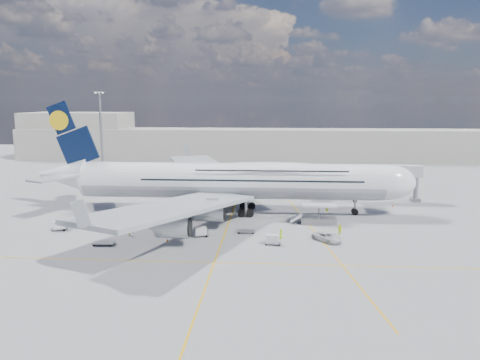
# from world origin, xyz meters

# --- Properties ---
(ground) EXTENTS (300.00, 300.00, 0.00)m
(ground) POSITION_xyz_m (0.00, 0.00, 0.00)
(ground) COLOR gray
(ground) RESTS_ON ground
(taxi_line_main) EXTENTS (0.25, 220.00, 0.01)m
(taxi_line_main) POSITION_xyz_m (0.00, 0.00, 0.01)
(taxi_line_main) COLOR #E2A10B
(taxi_line_main) RESTS_ON ground
(taxi_line_cross) EXTENTS (120.00, 0.25, 0.01)m
(taxi_line_cross) POSITION_xyz_m (0.00, -20.00, 0.01)
(taxi_line_cross) COLOR #E2A10B
(taxi_line_cross) RESTS_ON ground
(taxi_line_diag) EXTENTS (14.16, 99.06, 0.01)m
(taxi_line_diag) POSITION_xyz_m (14.00, 10.00, 0.01)
(taxi_line_diag) COLOR #E2A10B
(taxi_line_diag) RESTS_ON ground
(airliner) EXTENTS (77.26, 79.15, 23.71)m
(airliner) POSITION_xyz_m (0.26, 10.00, 6.87)
(airliner) COLOR white
(airliner) RESTS_ON ground
(jet_bridge) EXTENTS (18.80, 12.10, 8.50)m
(jet_bridge) POSITION_xyz_m (29.81, 20.94, 6.85)
(jet_bridge) COLOR #B7B7BC
(jet_bridge) RESTS_ON ground
(cargo_loader) EXTENTS (8.53, 3.20, 3.67)m
(cargo_loader) POSITION_xyz_m (16.82, 2.89, 1.25)
(cargo_loader) COLOR silver
(cargo_loader) RESTS_ON ground
(light_mast) EXTENTS (3.00, 0.70, 25.50)m
(light_mast) POSITION_xyz_m (-40.00, 45.00, 13.21)
(light_mast) COLOR gray
(light_mast) RESTS_ON ground
(terminal) EXTENTS (180.00, 16.00, 12.00)m
(terminal) POSITION_xyz_m (0.00, 95.00, 6.00)
(terminal) COLOR #B2AD9E
(terminal) RESTS_ON ground
(hangar) EXTENTS (40.00, 22.00, 18.00)m
(hangar) POSITION_xyz_m (-70.00, 100.00, 9.00)
(hangar) COLOR #B2AD9E
(hangar) RESTS_ON ground
(tree_line) EXTENTS (160.00, 6.00, 8.00)m
(tree_line) POSITION_xyz_m (40.00, 140.00, 4.00)
(tree_line) COLOR #193814
(tree_line) RESTS_ON ground
(dolly_row_a) EXTENTS (3.24, 2.53, 1.82)m
(dolly_row_a) POSITION_xyz_m (-19.40, -3.17, 0.98)
(dolly_row_a) COLOR gray
(dolly_row_a) RESTS_ON ground
(dolly_row_b) EXTENTS (3.53, 2.05, 0.50)m
(dolly_row_b) POSITION_xyz_m (-18.77, -13.13, 0.39)
(dolly_row_b) COLOR gray
(dolly_row_b) RESTS_ON ground
(dolly_row_c) EXTENTS (2.92, 2.12, 1.66)m
(dolly_row_c) POSITION_xyz_m (-3.91, -7.31, 0.89)
(dolly_row_c) COLOR gray
(dolly_row_c) RESTS_ON ground
(dolly_back) EXTENTS (3.05, 2.54, 1.70)m
(dolly_back) POSITION_xyz_m (-29.74, -5.27, 0.92)
(dolly_back) COLOR gray
(dolly_back) RESTS_ON ground
(dolly_nose_far) EXTENTS (2.70, 1.58, 1.65)m
(dolly_nose_far) POSITION_xyz_m (8.34, -11.00, 0.89)
(dolly_nose_far) COLOR gray
(dolly_nose_far) RESTS_ON ground
(dolly_nose_near) EXTENTS (3.14, 1.71, 0.46)m
(dolly_nose_near) POSITION_xyz_m (3.70, -4.59, 0.35)
(dolly_nose_near) COLOR gray
(dolly_nose_near) RESTS_ON ground
(baggage_tug) EXTENTS (3.26, 2.07, 1.88)m
(baggage_tug) POSITION_xyz_m (-9.69, -1.63, 0.83)
(baggage_tug) COLOR silver
(baggage_tug) RESTS_ON ground
(catering_truck_inner) EXTENTS (7.44, 2.99, 4.43)m
(catering_truck_inner) POSITION_xyz_m (-6.21, 20.57, 2.09)
(catering_truck_inner) COLOR gray
(catering_truck_inner) RESTS_ON ground
(catering_truck_outer) EXTENTS (7.31, 5.21, 4.03)m
(catering_truck_outer) POSITION_xyz_m (-23.19, 49.73, 1.87)
(catering_truck_outer) COLOR gray
(catering_truck_outer) RESTS_ON ground
(service_van) EXTENTS (5.24, 5.52, 1.45)m
(service_van) POSITION_xyz_m (17.31, -8.61, 0.73)
(service_van) COLOR silver
(service_van) RESTS_ON ground
(crew_nose) EXTENTS (0.83, 0.66, 1.97)m
(crew_nose) POSITION_xyz_m (19.56, 11.39, 0.98)
(crew_nose) COLOR #DDFC1A
(crew_nose) RESTS_ON ground
(crew_loader) EXTENTS (1.20, 1.19, 1.96)m
(crew_loader) POSITION_xyz_m (19.90, -5.01, 0.98)
(crew_loader) COLOR #EDFF1A
(crew_loader) RESTS_ON ground
(crew_wing) EXTENTS (0.64, 1.02, 1.62)m
(crew_wing) POSITION_xyz_m (-16.28, -7.67, 0.81)
(crew_wing) COLOR #BEE117
(crew_wing) RESTS_ON ground
(crew_van) EXTENTS (0.74, 0.94, 1.69)m
(crew_van) POSITION_xyz_m (9.74, -7.57, 0.85)
(crew_van) COLOR #AFF81A
(crew_van) RESTS_ON ground
(crew_tug) EXTENTS (1.35, 0.86, 1.99)m
(crew_tug) POSITION_xyz_m (-7.89, -6.11, 1.00)
(crew_tug) COLOR yellow
(crew_tug) RESTS_ON ground
(cone_nose) EXTENTS (0.39, 0.39, 0.49)m
(cone_nose) POSITION_xyz_m (34.56, 17.90, 0.24)
(cone_nose) COLOR #D83D0B
(cone_nose) RESTS_ON ground
(cone_wing_left_inner) EXTENTS (0.42, 0.42, 0.53)m
(cone_wing_left_inner) POSITION_xyz_m (-9.54, 27.52, 0.26)
(cone_wing_left_inner) COLOR #D83D0B
(cone_wing_left_inner) RESTS_ON ground
(cone_wing_left_outer) EXTENTS (0.45, 0.45, 0.58)m
(cone_wing_left_outer) POSITION_xyz_m (-9.22, 36.89, 0.28)
(cone_wing_left_outer) COLOR #D83D0B
(cone_wing_left_outer) RESTS_ON ground
(cone_wing_right_inner) EXTENTS (0.50, 0.50, 0.64)m
(cone_wing_right_inner) POSITION_xyz_m (-6.25, 2.80, 0.31)
(cone_wing_right_inner) COLOR #D83D0B
(cone_wing_right_inner) RESTS_ON ground
(cone_wing_right_outer) EXTENTS (0.39, 0.39, 0.49)m
(cone_wing_right_outer) POSITION_xyz_m (-8.99, -10.57, 0.24)
(cone_wing_right_outer) COLOR #D83D0B
(cone_wing_right_outer) RESTS_ON ground
(cone_tail) EXTENTS (0.45, 0.45, 0.57)m
(cone_tail) POSITION_xyz_m (-29.02, 2.58, 0.28)
(cone_tail) COLOR #D83D0B
(cone_tail) RESTS_ON ground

